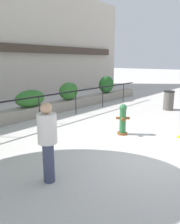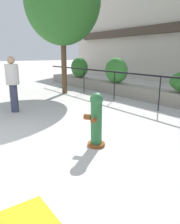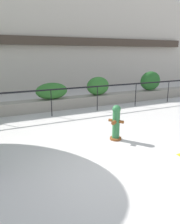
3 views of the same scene
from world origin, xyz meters
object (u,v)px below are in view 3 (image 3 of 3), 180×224
(hedge_bush_4, at_px, (150,81))
(hedge_bush_2, at_px, (52,91))
(hedge_bush_3, at_px, (98,86))
(fire_hydrant, at_px, (116,122))

(hedge_bush_4, bearing_deg, hedge_bush_2, 180.00)
(hedge_bush_3, relative_size, hedge_bush_4, 0.93)
(fire_hydrant, bearing_deg, hedge_bush_3, 69.02)
(hedge_bush_2, distance_m, fire_hydrant, 4.50)
(hedge_bush_3, xyz_separation_m, hedge_bush_4, (3.37, 0.00, 0.08))
(hedge_bush_4, distance_m, fire_hydrant, 6.76)
(hedge_bush_2, height_order, hedge_bush_4, hedge_bush_4)
(hedge_bush_2, relative_size, fire_hydrant, 1.38)
(hedge_bush_3, height_order, hedge_bush_4, hedge_bush_4)
(hedge_bush_2, bearing_deg, fire_hydrant, -81.02)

